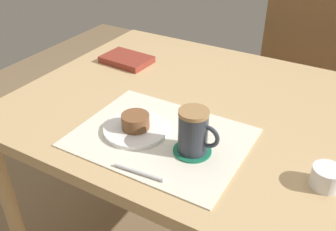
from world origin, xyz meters
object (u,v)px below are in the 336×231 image
pastry (135,121)px  sugar_bowl (326,177)px  coffee_mug (194,131)px  dining_table (192,123)px  small_book (127,59)px  wooden_chair (294,79)px  pastry_plate (136,129)px

pastry → sugar_bowl: bearing=4.5°
coffee_mug → sugar_bowl: coffee_mug is taller
dining_table → sugar_bowl: bearing=-24.2°
coffee_mug → small_book: coffee_mug is taller
wooden_chair → coffee_mug: 1.08m
pastry_plate → coffee_mug: bearing=-1.2°
coffee_mug → sugar_bowl: 0.32m
dining_table → sugar_bowl: (0.43, -0.19, 0.11)m
wooden_chair → coffee_mug: bearing=82.9°
wooden_chair → pastry_plate: size_ratio=5.43×
wooden_chair → small_book: wooden_chair is taller
wooden_chair → small_book: 0.87m
dining_table → pastry_plate: size_ratio=6.10×
wooden_chair → sugar_bowl: 1.06m
dining_table → coffee_mug: (0.12, -0.24, 0.15)m
dining_table → pastry: 0.27m
pastry_plate → pastry: bearing=0.0°
pastry → dining_table: bearing=75.4°
pastry_plate → pastry: pastry is taller
pastry_plate → coffee_mug: (0.18, -0.00, 0.06)m
pastry → sugar_bowl: pastry is taller
wooden_chair → small_book: bearing=47.4°
dining_table → pastry: (-0.06, -0.23, 0.12)m
pastry_plate → small_book: (-0.29, 0.37, 0.00)m
dining_table → pastry_plate: 0.26m
wooden_chair → sugar_bowl: wooden_chair is taller
pastry_plate → sugar_bowl: size_ratio=2.55×
wooden_chair → pastry: 1.09m
pastry → small_book: bearing=128.4°
pastry → small_book: size_ratio=0.42×
dining_table → coffee_mug: 0.30m
sugar_bowl → small_book: 0.85m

